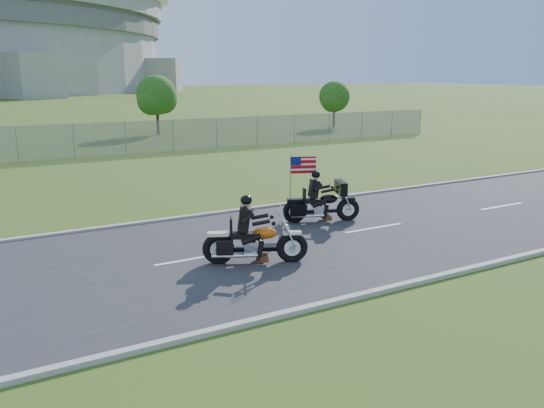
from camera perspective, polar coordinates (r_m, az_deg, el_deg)
ground at (r=15.01m, az=-1.10°, el=-4.82°), size 420.00×420.00×0.00m
road at (r=15.01m, az=-1.10°, el=-4.74°), size 120.00×8.00×0.04m
curb_north at (r=18.54m, az=-6.87°, el=-1.12°), size 120.00×0.18×0.12m
curb_south at (r=11.79m, az=8.15°, el=-10.07°), size 120.00×0.18×0.12m
fence at (r=32.90m, az=-25.74°, el=5.82°), size 60.00×0.03×2.00m
tree_fence_near at (r=44.53m, az=-12.28°, el=11.16°), size 3.52×3.28×4.75m
tree_fence_far at (r=49.75m, az=6.74°, el=11.23°), size 3.08×2.87×4.20m
motorcycle_lead at (r=13.68m, az=-1.99°, el=-4.15°), size 2.57×1.41×1.84m
motorcycle_follow at (r=17.56m, az=5.32°, el=-0.08°), size 2.51×1.29×2.17m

